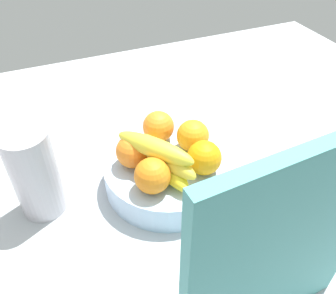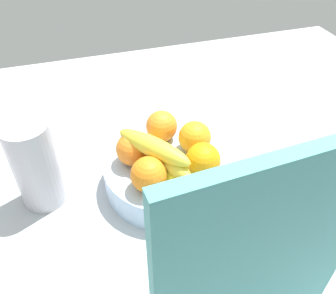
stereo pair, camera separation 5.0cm
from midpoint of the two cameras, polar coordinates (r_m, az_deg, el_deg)
ground_plane at (r=77.49cm, az=-3.01°, el=-8.37°), size 180.00×140.00×3.00cm
fruit_bowl at (r=76.39cm, az=-1.89°, el=-4.15°), size 27.29×27.29×6.31cm
orange_front_left at (r=75.20cm, az=2.13°, el=1.76°), size 7.00×7.00×7.00cm
orange_front_right at (r=77.87cm, az=-3.41°, el=3.26°), size 7.00×7.00×7.00cm
orange_center at (r=71.95cm, az=-7.69°, el=-0.74°), size 7.00×7.00×7.00cm
orange_back_left at (r=66.38cm, az=-4.71°, el=-4.72°), size 7.00×7.00×7.00cm
orange_back_right at (r=69.96cm, az=3.83°, el=-1.82°), size 7.00×7.00×7.00cm
banana_bunch at (r=69.15cm, az=-3.34°, el=-1.61°), size 13.36×17.44×8.40cm
cutting_board at (r=47.22cm, az=14.85°, el=-16.67°), size 28.06×3.68×36.00cm
thermos_tumbler at (r=72.57cm, az=-22.60°, el=-4.03°), size 8.89×8.89×19.01cm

